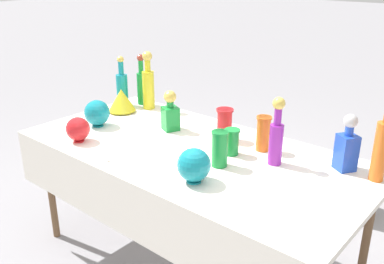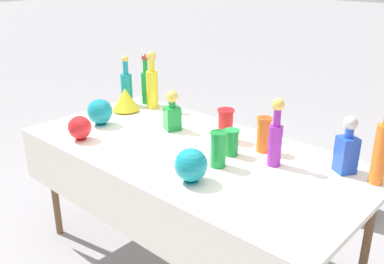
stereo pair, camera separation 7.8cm
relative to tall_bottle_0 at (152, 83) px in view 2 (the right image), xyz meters
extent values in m
plane|color=gray|center=(0.69, -0.35, -0.94)|extent=(40.00, 40.00, 0.00)
cube|color=white|center=(0.69, -0.35, -0.19)|extent=(1.95, 0.95, 0.03)
cube|color=white|center=(0.69, -0.83, -0.34)|extent=(1.95, 0.01, 0.32)
cylinder|color=brown|center=(-0.18, -0.73, -0.57)|extent=(0.04, 0.04, 0.73)
cylinder|color=brown|center=(-0.18, 0.03, -0.57)|extent=(0.04, 0.04, 0.73)
cylinder|color=brown|center=(1.57, 0.03, -0.57)|extent=(0.04, 0.04, 0.73)
cylinder|color=yellow|center=(0.00, 0.00, -0.04)|extent=(0.08, 0.08, 0.26)
cylinder|color=yellow|center=(0.00, 0.00, 0.13)|extent=(0.04, 0.04, 0.09)
sphere|color=gold|center=(0.00, 0.00, 0.19)|extent=(0.07, 0.07, 0.07)
cylinder|color=orange|center=(1.58, -0.07, -0.03)|extent=(0.07, 0.07, 0.29)
cylinder|color=purple|center=(1.13, -0.22, -0.07)|extent=(0.07, 0.07, 0.21)
cylinder|color=purple|center=(1.13, -0.22, 0.08)|extent=(0.04, 0.04, 0.09)
sphere|color=gold|center=(1.13, -0.22, 0.14)|extent=(0.06, 0.06, 0.06)
cylinder|color=#198C38|center=(-0.11, 0.04, -0.06)|extent=(0.07, 0.07, 0.23)
cylinder|color=#198C38|center=(-0.11, 0.04, 0.10)|extent=(0.03, 0.03, 0.10)
sphere|color=maroon|center=(-0.11, 0.04, 0.16)|extent=(0.05, 0.05, 0.05)
cylinder|color=teal|center=(-0.20, -0.07, -0.07)|extent=(0.08, 0.08, 0.22)
cylinder|color=teal|center=(-0.20, -0.07, 0.09)|extent=(0.04, 0.04, 0.09)
sphere|color=gold|center=(-0.20, -0.07, 0.15)|extent=(0.05, 0.05, 0.05)
cube|color=#198C38|center=(0.40, -0.21, -0.10)|extent=(0.12, 0.12, 0.14)
cylinder|color=#198C38|center=(0.40, -0.21, -0.01)|extent=(0.04, 0.04, 0.04)
sphere|color=gold|center=(0.40, -0.21, 0.03)|extent=(0.08, 0.08, 0.08)
cube|color=blue|center=(1.43, -0.05, -0.09)|extent=(0.12, 0.12, 0.18)
cylinder|color=blue|center=(1.43, -0.05, 0.03)|extent=(0.04, 0.04, 0.05)
sphere|color=#B2B2B7|center=(1.43, -0.05, 0.08)|extent=(0.07, 0.07, 0.07)
cylinder|color=orange|center=(0.99, -0.11, -0.08)|extent=(0.07, 0.07, 0.19)
cylinder|color=orange|center=(0.99, -0.11, 0.01)|extent=(0.08, 0.08, 0.01)
cylinder|color=red|center=(0.74, -0.12, -0.08)|extent=(0.08, 0.08, 0.18)
cylinder|color=red|center=(0.74, -0.12, 0.00)|extent=(0.10, 0.10, 0.01)
cylinder|color=#198C38|center=(0.93, -0.42, -0.08)|extent=(0.08, 0.08, 0.18)
cylinder|color=#198C38|center=(0.93, -0.42, 0.00)|extent=(0.09, 0.09, 0.01)
cylinder|color=#198C38|center=(0.90, -0.27, -0.10)|extent=(0.07, 0.07, 0.14)
cylinder|color=#198C38|center=(0.90, -0.27, -0.04)|extent=(0.08, 0.08, 0.01)
cylinder|color=yellow|center=(-0.08, -0.18, -0.17)|extent=(0.09, 0.09, 0.01)
cone|color=yellow|center=(-0.08, -0.18, -0.09)|extent=(0.19, 0.19, 0.15)
cylinder|color=red|center=(0.13, -0.69, -0.17)|extent=(0.06, 0.06, 0.01)
sphere|color=red|center=(0.13, -0.69, -0.10)|extent=(0.14, 0.14, 0.14)
cylinder|color=teal|center=(0.01, -0.46, -0.17)|extent=(0.07, 0.07, 0.01)
sphere|color=teal|center=(0.01, -0.46, -0.09)|extent=(0.16, 0.16, 0.16)
cylinder|color=teal|center=(0.94, -0.63, -0.17)|extent=(0.07, 0.07, 0.01)
sphere|color=teal|center=(0.94, -0.63, -0.09)|extent=(0.16, 0.16, 0.16)
cube|color=white|center=(0.44, -0.76, -0.16)|extent=(0.06, 0.02, 0.04)
cube|color=tan|center=(1.07, 0.85, -0.79)|extent=(0.46, 0.31, 0.30)
cube|color=tan|center=(1.07, 0.94, -0.60)|extent=(0.41, 0.08, 0.09)
camera|label=1|loc=(2.08, -1.99, 0.77)|focal=40.00mm
camera|label=2|loc=(2.14, -1.94, 0.77)|focal=40.00mm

